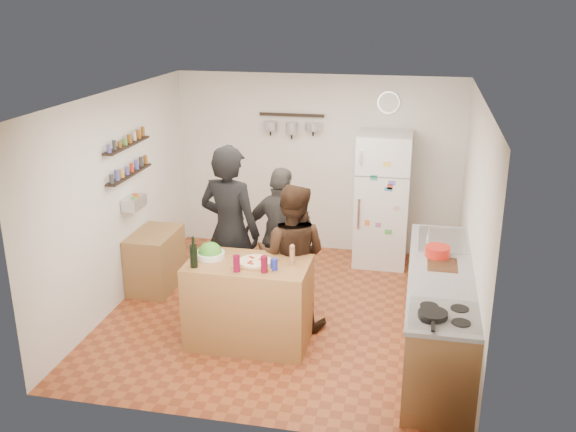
% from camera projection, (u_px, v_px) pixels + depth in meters
% --- Properties ---
extents(room_shell, '(4.20, 4.20, 4.20)m').
position_uv_depth(room_shell, '(293.00, 200.00, 7.42)').
color(room_shell, brown).
rests_on(room_shell, ground).
extents(prep_island, '(1.25, 0.72, 0.91)m').
position_uv_depth(prep_island, '(249.00, 303.00, 6.68)').
color(prep_island, olive).
rests_on(prep_island, floor).
extents(pizza_board, '(0.42, 0.34, 0.02)m').
position_uv_depth(pizza_board, '(255.00, 263.00, 6.50)').
color(pizza_board, brown).
rests_on(pizza_board, prep_island).
extents(pizza, '(0.34, 0.34, 0.02)m').
position_uv_depth(pizza, '(255.00, 261.00, 6.49)').
color(pizza, beige).
rests_on(pizza, pizza_board).
extents(salad_bowl, '(0.30, 0.30, 0.06)m').
position_uv_depth(salad_bowl, '(210.00, 255.00, 6.66)').
color(salad_bowl, silver).
rests_on(salad_bowl, prep_island).
extents(wine_bottle, '(0.08, 0.08, 0.23)m').
position_uv_depth(wine_bottle, '(194.00, 256.00, 6.39)').
color(wine_bottle, black).
rests_on(wine_bottle, prep_island).
extents(wine_glass_near, '(0.07, 0.07, 0.17)m').
position_uv_depth(wine_glass_near, '(237.00, 264.00, 6.30)').
color(wine_glass_near, '#5F0822').
rests_on(wine_glass_near, prep_island).
extents(wine_glass_far, '(0.07, 0.07, 0.17)m').
position_uv_depth(wine_glass_far, '(264.00, 264.00, 6.28)').
color(wine_glass_far, '#57071B').
rests_on(wine_glass_far, prep_island).
extents(pepper_mill, '(0.05, 0.05, 0.17)m').
position_uv_depth(pepper_mill, '(292.00, 256.00, 6.47)').
color(pepper_mill, '#94623E').
rests_on(pepper_mill, prep_island).
extents(salt_canister, '(0.07, 0.07, 0.12)m').
position_uv_depth(salt_canister, '(274.00, 264.00, 6.35)').
color(salt_canister, navy).
rests_on(salt_canister, prep_island).
extents(person_left, '(0.81, 0.63, 1.99)m').
position_uv_depth(person_left, '(230.00, 232.00, 7.15)').
color(person_left, black).
rests_on(person_left, floor).
extents(person_center, '(0.82, 0.65, 1.63)m').
position_uv_depth(person_center, '(292.00, 256.00, 6.95)').
color(person_center, black).
rests_on(person_center, floor).
extents(person_back, '(1.05, 0.64, 1.66)m').
position_uv_depth(person_back, '(282.00, 237.00, 7.44)').
color(person_back, '#33302D').
rests_on(person_back, floor).
extents(counter_run, '(0.63, 2.63, 0.90)m').
position_uv_depth(counter_run, '(439.00, 313.00, 6.48)').
color(counter_run, '#9E7042').
rests_on(counter_run, floor).
extents(stove_top, '(0.60, 0.62, 0.02)m').
position_uv_depth(stove_top, '(445.00, 316.00, 5.45)').
color(stove_top, white).
rests_on(stove_top, counter_run).
extents(skillet, '(0.25, 0.25, 0.05)m').
position_uv_depth(skillet, '(433.00, 315.00, 5.39)').
color(skillet, black).
rests_on(skillet, stove_top).
extents(sink, '(0.50, 0.80, 0.03)m').
position_uv_depth(sink, '(441.00, 241.00, 7.11)').
color(sink, silver).
rests_on(sink, counter_run).
extents(cutting_board, '(0.30, 0.40, 0.02)m').
position_uv_depth(cutting_board, '(442.00, 266.00, 6.47)').
color(cutting_board, brown).
rests_on(cutting_board, counter_run).
extents(red_bowl, '(0.26, 0.26, 0.11)m').
position_uv_depth(red_bowl, '(438.00, 251.00, 6.66)').
color(red_bowl, red).
rests_on(red_bowl, counter_run).
extents(fridge, '(0.70, 0.68, 1.80)m').
position_uv_depth(fridge, '(382.00, 199.00, 8.61)').
color(fridge, white).
rests_on(fridge, floor).
extents(wall_clock, '(0.30, 0.03, 0.30)m').
position_uv_depth(wall_clock, '(389.00, 102.00, 8.51)').
color(wall_clock, silver).
rests_on(wall_clock, back_wall).
extents(spice_shelf_lower, '(0.12, 1.00, 0.02)m').
position_uv_depth(spice_shelf_lower, '(129.00, 174.00, 7.54)').
color(spice_shelf_lower, black).
rests_on(spice_shelf_lower, left_wall).
extents(spice_shelf_upper, '(0.12, 1.00, 0.02)m').
position_uv_depth(spice_shelf_upper, '(127.00, 145.00, 7.43)').
color(spice_shelf_upper, black).
rests_on(spice_shelf_upper, left_wall).
extents(produce_basket, '(0.18, 0.35, 0.14)m').
position_uv_depth(produce_basket, '(134.00, 203.00, 7.65)').
color(produce_basket, silver).
rests_on(produce_basket, left_wall).
extents(side_table, '(0.50, 0.80, 0.73)m').
position_uv_depth(side_table, '(156.00, 260.00, 8.00)').
color(side_table, olive).
rests_on(side_table, floor).
extents(pot_rack, '(0.90, 0.04, 0.04)m').
position_uv_depth(pot_rack, '(292.00, 115.00, 8.75)').
color(pot_rack, black).
rests_on(pot_rack, back_wall).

